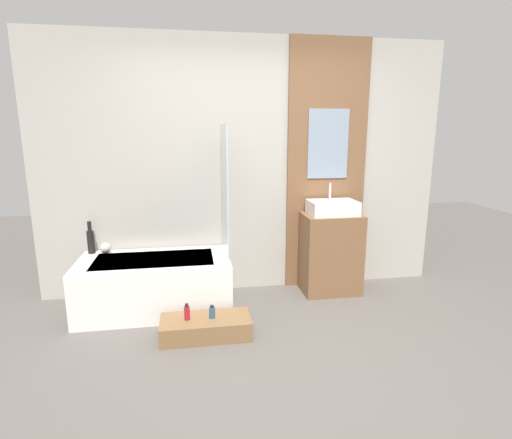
{
  "coord_description": "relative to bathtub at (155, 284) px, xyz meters",
  "views": [
    {
      "loc": [
        -0.57,
        -2.53,
        1.68
      ],
      "look_at": [
        -0.03,
        0.69,
        0.95
      ],
      "focal_mm": 28.0,
      "sensor_mm": 36.0,
      "label": 1
    }
  ],
  "objects": [
    {
      "name": "bathtub",
      "position": [
        0.0,
        0.0,
        0.0
      ],
      "size": [
        1.41,
        0.74,
        0.5
      ],
      "color": "white",
      "rests_on": "ground_plane"
    },
    {
      "name": "bottle_soap_primary",
      "position": [
        0.3,
        -0.61,
        -0.03
      ],
      "size": [
        0.05,
        0.05,
        0.14
      ],
      "color": "#B21928",
      "rests_on": "wooden_step_bench"
    },
    {
      "name": "vanity_cabinet",
      "position": [
        1.79,
        0.15,
        0.17
      ],
      "size": [
        0.59,
        0.41,
        0.84
      ],
      "primitive_type": "cube",
      "color": "brown",
      "rests_on": "ground_plane"
    },
    {
      "name": "vase_tall_dark",
      "position": [
        -0.62,
        0.29,
        0.38
      ],
      "size": [
        0.07,
        0.07,
        0.32
      ],
      "color": "black",
      "rests_on": "bathtub"
    },
    {
      "name": "wooden_step_bench",
      "position": [
        0.45,
        -0.61,
        -0.17
      ],
      "size": [
        0.75,
        0.34,
        0.16
      ],
      "primitive_type": "cube",
      "color": "olive",
      "rests_on": "ground_plane"
    },
    {
      "name": "wall_tiled_back",
      "position": [
        0.93,
        0.42,
        1.05
      ],
      "size": [
        4.2,
        0.06,
        2.6
      ],
      "primitive_type": "cube",
      "color": "#B7B2A8",
      "rests_on": "ground_plane"
    },
    {
      "name": "ground_plane",
      "position": [
        0.93,
        -1.16,
        -0.25
      ],
      "size": [
        12.0,
        12.0,
        0.0
      ],
      "primitive_type": "plane",
      "color": "#605B56"
    },
    {
      "name": "glass_shower_screen",
      "position": [
        0.67,
        -0.04,
        0.87
      ],
      "size": [
        0.01,
        0.63,
        1.24
      ],
      "primitive_type": "cube",
      "color": "silver",
      "rests_on": "bathtub"
    },
    {
      "name": "wall_wood_accent",
      "position": [
        1.79,
        0.37,
        1.06
      ],
      "size": [
        0.85,
        0.04,
        2.6
      ],
      "color": "brown",
      "rests_on": "ground_plane"
    },
    {
      "name": "vase_round_light",
      "position": [
        -0.48,
        0.27,
        0.3
      ],
      "size": [
        0.11,
        0.11,
        0.11
      ],
      "primitive_type": "sphere",
      "color": "silver",
      "rests_on": "bathtub"
    },
    {
      "name": "bottle_soap_secondary",
      "position": [
        0.5,
        -0.61,
        -0.04
      ],
      "size": [
        0.05,
        0.05,
        0.11
      ],
      "color": "#2D567A",
      "rests_on": "wooden_step_bench"
    },
    {
      "name": "sink",
      "position": [
        1.79,
        0.15,
        0.66
      ],
      "size": [
        0.48,
        0.34,
        0.31
      ],
      "color": "white",
      "rests_on": "vanity_cabinet"
    }
  ]
}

